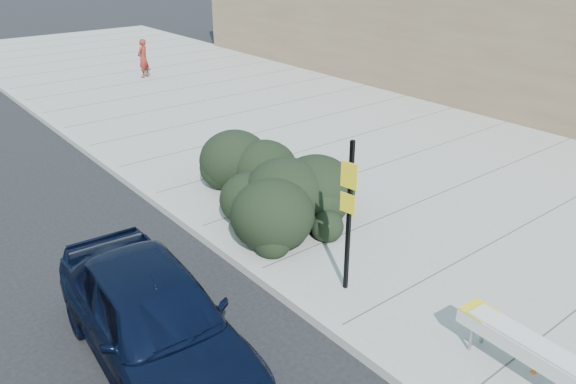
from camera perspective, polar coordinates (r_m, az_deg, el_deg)
name	(u,v)px	position (r m, az deg, el deg)	size (l,w,h in m)	color
ground	(336,336)	(8.60, 4.92, -14.40)	(120.00, 120.00, 0.00)	black
sidewalk_near	(361,154)	(15.16, 7.39, 3.84)	(11.20, 50.00, 0.15)	gray
curb_near	(173,213)	(12.06, -11.58, -2.08)	(0.22, 50.00, 0.17)	#9E9E99
bench	(530,348)	(8.01, 23.37, -14.38)	(0.52, 2.02, 0.61)	gray
bike_rack	(278,191)	(11.44, -1.05, 0.10)	(0.22, 0.55, 0.84)	black
sign_post	(349,209)	(8.64, 6.19, -1.68)	(0.11, 0.29, 2.55)	black
hedge	(256,172)	(11.67, -3.24, 2.05)	(2.08, 4.17, 1.56)	black
sedan_navy	(154,317)	(7.94, -13.45, -12.28)	(1.72, 4.27, 1.46)	black
pedestrian	(143,58)	(23.83, -14.50, 13.01)	(0.56, 0.36, 1.52)	maroon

